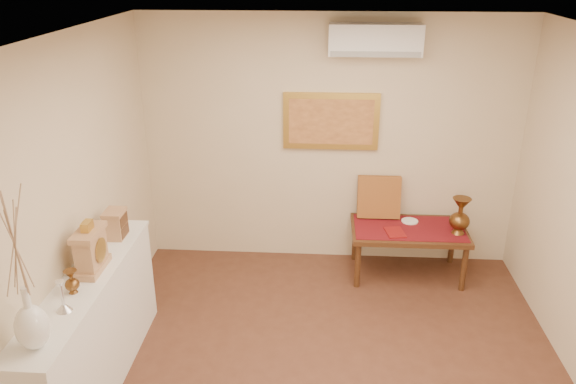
# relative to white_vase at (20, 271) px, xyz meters

# --- Properties ---
(ceiling) EXTENTS (4.50, 4.50, 0.00)m
(ceiling) POSITION_rel_white_vase_xyz_m (1.80, 0.79, 1.18)
(ceiling) COLOR silver
(ceiling) RESTS_ON ground
(wall_back) EXTENTS (4.00, 0.02, 2.70)m
(wall_back) POSITION_rel_white_vase_xyz_m (1.80, 3.04, -0.17)
(wall_back) COLOR beige
(wall_back) RESTS_ON ground
(wall_left) EXTENTS (0.02, 4.50, 2.70)m
(wall_left) POSITION_rel_white_vase_xyz_m (-0.20, 0.79, -0.17)
(wall_left) COLOR beige
(wall_left) RESTS_ON ground
(white_vase) EXTENTS (0.20, 0.20, 1.08)m
(white_vase) POSITION_rel_white_vase_xyz_m (0.00, 0.00, 0.00)
(white_vase) COLOR white
(white_vase) RESTS_ON display_ledge
(candlestick) EXTENTS (0.11, 0.11, 0.23)m
(candlestick) POSITION_rel_white_vase_xyz_m (0.01, 0.39, -0.42)
(candlestick) COLOR silver
(candlestick) RESTS_ON display_ledge
(brass_urn_small) EXTENTS (0.10, 0.10, 0.23)m
(brass_urn_small) POSITION_rel_white_vase_xyz_m (-0.03, 0.61, -0.42)
(brass_urn_small) COLOR brown
(brass_urn_small) RESTS_ON display_ledge
(table_cloth) EXTENTS (1.14, 0.59, 0.01)m
(table_cloth) POSITION_rel_white_vase_xyz_m (2.65, 2.67, -0.96)
(table_cloth) COLOR maroon
(table_cloth) RESTS_ON low_table
(brass_urn_tall) EXTENTS (0.21, 0.21, 0.47)m
(brass_urn_tall) POSITION_rel_white_vase_xyz_m (3.14, 2.57, -0.72)
(brass_urn_tall) COLOR brown
(brass_urn_tall) RESTS_ON table_cloth
(plate) EXTENTS (0.18, 0.18, 0.01)m
(plate) POSITION_rel_white_vase_xyz_m (2.68, 2.81, -0.95)
(plate) COLOR white
(plate) RESTS_ON table_cloth
(menu) EXTENTS (0.22, 0.28, 0.01)m
(menu) POSITION_rel_white_vase_xyz_m (2.49, 2.53, -0.95)
(menu) COLOR maroon
(menu) RESTS_ON table_cloth
(cushion) EXTENTS (0.46, 0.19, 0.47)m
(cushion) POSITION_rel_white_vase_xyz_m (2.35, 2.93, -0.73)
(cushion) COLOR maroon
(cushion) RESTS_ON table_cloth
(display_ledge) EXTENTS (0.37, 2.02, 0.98)m
(display_ledge) POSITION_rel_white_vase_xyz_m (-0.02, 0.79, -1.03)
(display_ledge) COLOR white
(display_ledge) RESTS_ON floor
(mantel_clock) EXTENTS (0.17, 0.36, 0.41)m
(mantel_clock) POSITION_rel_white_vase_xyz_m (-0.00, 0.92, -0.36)
(mantel_clock) COLOR tan
(mantel_clock) RESTS_ON display_ledge
(wooden_chest) EXTENTS (0.16, 0.21, 0.24)m
(wooden_chest) POSITION_rel_white_vase_xyz_m (-0.01, 1.47, -0.42)
(wooden_chest) COLOR tan
(wooden_chest) RESTS_ON display_ledge
(low_table) EXTENTS (1.20, 0.70, 0.55)m
(low_table) POSITION_rel_white_vase_xyz_m (2.65, 2.67, -1.03)
(low_table) COLOR #4B2B16
(low_table) RESTS_ON floor
(painting) EXTENTS (1.00, 0.06, 0.60)m
(painting) POSITION_rel_white_vase_xyz_m (1.80, 3.01, 0.08)
(painting) COLOR gold
(painting) RESTS_ON wall_back
(ac_unit) EXTENTS (0.90, 0.25, 0.30)m
(ac_unit) POSITION_rel_white_vase_xyz_m (2.20, 2.91, 0.93)
(ac_unit) COLOR silver
(ac_unit) RESTS_ON wall_back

